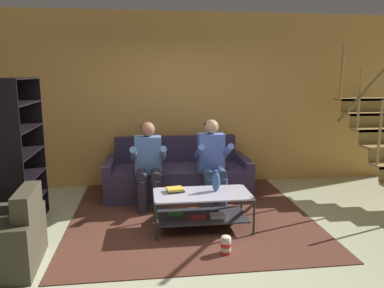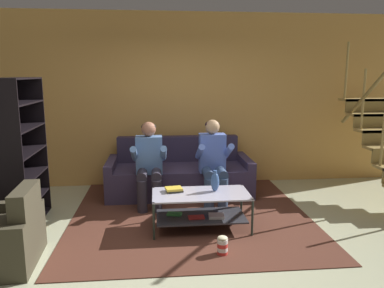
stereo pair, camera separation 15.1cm
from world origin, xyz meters
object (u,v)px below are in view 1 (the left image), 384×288
object	(u,v)px
coffee_table	(202,205)
vase	(216,181)
book_stack	(175,190)
person_seated_left	(148,161)
popcorn_tub	(226,245)
couch	(177,175)
person_seated_right	(212,159)
bookshelf	(16,162)

from	to	relation	value
coffee_table	vase	distance (m)	0.34
book_stack	person_seated_left	bearing A→B (deg)	111.60
coffee_table	book_stack	size ratio (longest dim) A/B	5.11
person_seated_left	popcorn_tub	distance (m)	1.87
coffee_table	couch	bearing A→B (deg)	96.90
person_seated_left	vase	world-z (taller)	person_seated_left
vase	book_stack	bearing A→B (deg)	176.66
person_seated_left	book_stack	size ratio (longest dim) A/B	5.27
person_seated_right	vase	distance (m)	0.84
book_stack	vase	bearing A→B (deg)	-3.34
bookshelf	popcorn_tub	size ratio (longest dim) A/B	8.78
couch	person_seated_left	xyz separation A→B (m)	(-0.46, -0.54, 0.37)
vase	coffee_table	bearing A→B (deg)	-160.44
person_seated_left	person_seated_right	bearing A→B (deg)	0.11
person_seated_right	couch	bearing A→B (deg)	130.57
vase	bookshelf	distance (m)	2.47
bookshelf	vase	bearing A→B (deg)	-7.34
person_seated_right	vase	bearing A→B (deg)	-97.27
person_seated_right	popcorn_tub	world-z (taller)	person_seated_right
vase	book_stack	size ratio (longest dim) A/B	1.15
person_seated_right	coffee_table	xyz separation A→B (m)	(-0.29, -0.90, -0.38)
popcorn_tub	coffee_table	bearing A→B (deg)	101.77
person_seated_left	person_seated_right	size ratio (longest dim) A/B	0.98
popcorn_tub	couch	bearing A→B (deg)	98.51
couch	book_stack	distance (m)	1.37
couch	book_stack	size ratio (longest dim) A/B	9.72
popcorn_tub	book_stack	bearing A→B (deg)	120.41
person_seated_left	book_stack	world-z (taller)	person_seated_left
person_seated_left	book_stack	distance (m)	0.88
couch	coffee_table	bearing A→B (deg)	-83.10
person_seated_right	coffee_table	world-z (taller)	person_seated_right
couch	person_seated_right	xyz separation A→B (m)	(0.46, -0.54, 0.38)
book_stack	popcorn_tub	xyz separation A→B (m)	(0.47, -0.80, -0.38)
couch	person_seated_right	size ratio (longest dim) A/B	1.82
person_seated_right	bookshelf	world-z (taller)	bookshelf
bookshelf	popcorn_tub	bearing A→B (deg)	-24.23
couch	bookshelf	xyz separation A→B (m)	(-2.08, -1.06, 0.53)
person_seated_left	coffee_table	bearing A→B (deg)	-54.52
person_seated_left	bookshelf	world-z (taller)	bookshelf
person_seated_left	coffee_table	distance (m)	1.16
book_stack	bookshelf	xyz separation A→B (m)	(-1.93, 0.28, 0.34)
person_seated_right	vase	xyz separation A→B (m)	(-0.11, -0.83, -0.10)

